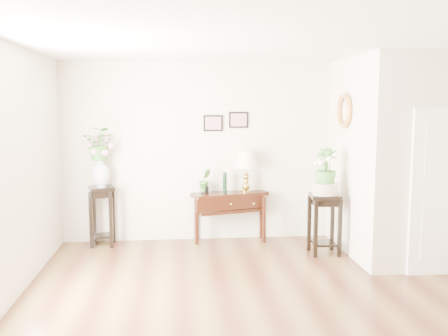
{
  "coord_description": "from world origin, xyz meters",
  "views": [
    {
      "loc": [
        -1.23,
        -5.05,
        2.13
      ],
      "look_at": [
        -0.62,
        1.3,
        1.32
      ],
      "focal_mm": 40.0,
      "sensor_mm": 36.0,
      "label": 1
    }
  ],
  "objects": [
    {
      "name": "floor",
      "position": [
        0.0,
        0.0,
        0.0
      ],
      "size": [
        6.0,
        5.5,
        0.02
      ],
      "primitive_type": "cube",
      "color": "brown",
      "rests_on": "ground"
    },
    {
      "name": "ceiling",
      "position": [
        0.0,
        0.0,
        2.8
      ],
      "size": [
        6.0,
        5.5,
        0.02
      ],
      "primitive_type": "cube",
      "color": "white",
      "rests_on": "ground"
    },
    {
      "name": "wall_back",
      "position": [
        0.0,
        2.75,
        1.4
      ],
      "size": [
        6.0,
        0.02,
        2.8
      ],
      "primitive_type": "cube",
      "color": "silver",
      "rests_on": "ground"
    },
    {
      "name": "wall_front",
      "position": [
        0.0,
        -2.75,
        1.4
      ],
      "size": [
        6.0,
        0.02,
        2.8
      ],
      "primitive_type": "cube",
      "color": "silver",
      "rests_on": "ground"
    },
    {
      "name": "partition",
      "position": [
        2.1,
        1.77,
        1.4
      ],
      "size": [
        1.8,
        1.95,
        2.8
      ],
      "primitive_type": "cube",
      "color": "silver",
      "rests_on": "floor"
    },
    {
      "name": "door",
      "position": [
        2.1,
        0.78,
        1.05
      ],
      "size": [
        0.9,
        0.05,
        2.1
      ],
      "primitive_type": "cube",
      "color": "white",
      "rests_on": "floor"
    },
    {
      "name": "art_print_left",
      "position": [
        -0.65,
        2.73,
        1.85
      ],
      "size": [
        0.3,
        0.02,
        0.25
      ],
      "primitive_type": "cube",
      "color": "black",
      "rests_on": "wall_back"
    },
    {
      "name": "art_print_right",
      "position": [
        -0.25,
        2.73,
        1.9
      ],
      "size": [
        0.3,
        0.02,
        0.25
      ],
      "primitive_type": "cube",
      "color": "black",
      "rests_on": "wall_back"
    },
    {
      "name": "wall_ornament",
      "position": [
        1.16,
        1.9,
        2.05
      ],
      "size": [
        0.07,
        0.51,
        0.51
      ],
      "primitive_type": "torus",
      "rotation": [
        0.0,
        1.57,
        0.0
      ],
      "color": "#B58C44",
      "rests_on": "partition"
    },
    {
      "name": "console_table",
      "position": [
        -0.41,
        2.57,
        0.39
      ],
      "size": [
        1.23,
        0.71,
        0.78
      ],
      "primitive_type": "cube",
      "rotation": [
        0.0,
        0.0,
        0.29
      ],
      "color": "black",
      "rests_on": "floor"
    },
    {
      "name": "table_lamp",
      "position": [
        -0.15,
        2.57,
        1.13
      ],
      "size": [
        0.41,
        0.41,
        0.66
      ],
      "primitive_type": "cube",
      "rotation": [
        0.0,
        0.0,
        -0.09
      ],
      "color": "#A8943A",
      "rests_on": "console_table"
    },
    {
      "name": "green_vase",
      "position": [
        -0.48,
        2.57,
        0.95
      ],
      "size": [
        0.07,
        0.07,
        0.31
      ],
      "primitive_type": "cylinder",
      "rotation": [
        0.0,
        0.0,
        0.06
      ],
      "color": "black",
      "rests_on": "console_table"
    },
    {
      "name": "potted_plant",
      "position": [
        -0.79,
        2.57,
        0.96
      ],
      "size": [
        0.24,
        0.22,
        0.36
      ],
      "primitive_type": "imported",
      "rotation": [
        0.0,
        0.0,
        0.34
      ],
      "color": "#408031",
      "rests_on": "console_table"
    },
    {
      "name": "plant_stand_a",
      "position": [
        -2.36,
        2.52,
        0.45
      ],
      "size": [
        0.44,
        0.44,
        0.91
      ],
      "primitive_type": "cube",
      "rotation": [
        0.0,
        0.0,
        0.29
      ],
      "color": "black",
      "rests_on": "floor"
    },
    {
      "name": "porcelain_vase",
      "position": [
        -2.36,
        2.52,
        1.13
      ],
      "size": [
        0.32,
        0.32,
        0.45
      ],
      "primitive_type": null,
      "rotation": [
        0.0,
        0.0,
        0.28
      ],
      "color": "silver",
      "rests_on": "plant_stand_a"
    },
    {
      "name": "lily_arrangement",
      "position": [
        -2.36,
        2.52,
        1.56
      ],
      "size": [
        0.55,
        0.5,
        0.51
      ],
      "primitive_type": "imported",
      "rotation": [
        0.0,
        0.0,
        -0.26
      ],
      "color": "#408031",
      "rests_on": "porcelain_vase"
    },
    {
      "name": "plant_stand_b",
      "position": [
        0.88,
        1.78,
        0.43
      ],
      "size": [
        0.44,
        0.44,
        0.87
      ],
      "primitive_type": "cube",
      "rotation": [
        0.0,
        0.0,
        -0.09
      ],
      "color": "black",
      "rests_on": "floor"
    },
    {
      "name": "ceramic_bowl",
      "position": [
        0.88,
        1.78,
        0.95
      ],
      "size": [
        0.45,
        0.45,
        0.17
      ],
      "primitive_type": "cylinder",
      "rotation": [
        0.0,
        0.0,
        0.25
      ],
      "color": "beige",
      "rests_on": "plant_stand_b"
    },
    {
      "name": "narcissus",
      "position": [
        0.88,
        1.78,
        1.26
      ],
      "size": [
        0.39,
        0.39,
        0.54
      ],
      "primitive_type": "imported",
      "rotation": [
        0.0,
        0.0,
        -0.32
      ],
      "color": "#408031",
      "rests_on": "ceramic_bowl"
    }
  ]
}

